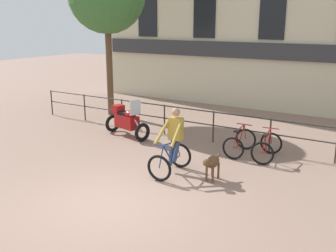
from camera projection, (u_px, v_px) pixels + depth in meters
name	position (u px, v px, depth m)	size (l,w,h in m)	color
ground_plane	(111.00, 203.00, 8.61)	(60.00, 60.00, 0.00)	#8E7060
canal_railing	(213.00, 121.00, 12.70)	(15.05, 0.05, 1.05)	#2D2B28
cyclist_with_bike	(173.00, 144.00, 10.15)	(0.73, 1.20, 1.70)	black
dog	(212.00, 163.00, 9.69)	(0.27, 0.88, 0.66)	brown
parked_motorcycle	(126.00, 120.00, 13.42)	(1.85, 1.04, 1.35)	black
parked_bicycle_near_lamp	(240.00, 143.00, 11.65)	(0.68, 1.12, 0.86)	black
parked_bicycle_mid_left	(267.00, 147.00, 11.23)	(0.74, 1.15, 0.86)	black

